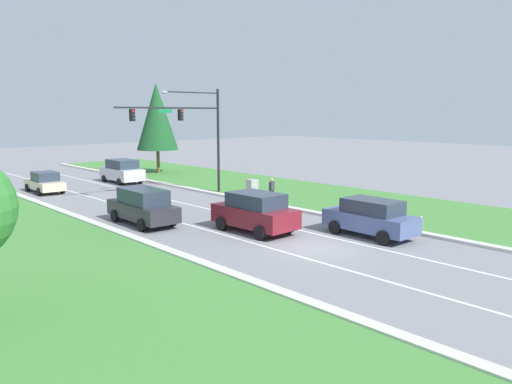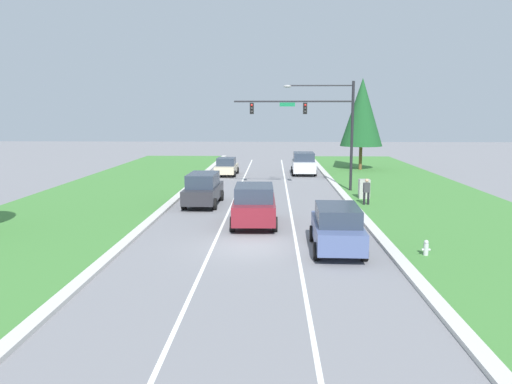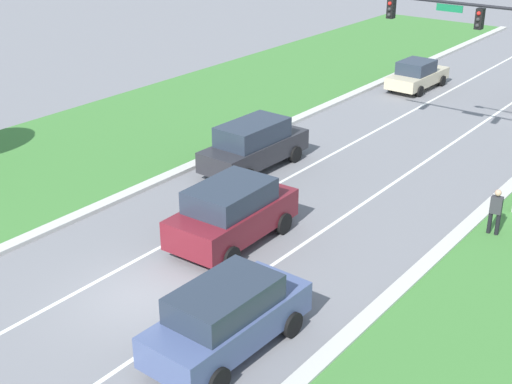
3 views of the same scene
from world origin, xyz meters
name	(u,v)px [view 1 (image 1 of 3)]	position (x,y,z in m)	size (l,w,h in m)	color
ground_plane	(319,247)	(0.00, 0.00, 0.00)	(160.00, 160.00, 0.00)	slate
curb_strip_right	(387,227)	(5.65, 0.00, 0.07)	(0.50, 90.00, 0.15)	beige
curb_strip_left	(224,271)	(-5.65, 0.00, 0.07)	(0.50, 90.00, 0.15)	beige
grass_verge_right	(435,214)	(10.90, 0.00, 0.04)	(10.00, 90.00, 0.08)	#427F38
grass_verge_left	(95,307)	(-10.90, 0.00, 0.04)	(10.00, 90.00, 0.08)	#427F38
lane_stripe_inner_left	(292,254)	(-1.80, 0.00, 0.00)	(0.14, 81.00, 0.01)	white
lane_stripe_inner_right	(343,240)	(1.80, 0.00, 0.00)	(0.14, 81.00, 0.01)	white
traffic_signal_mast	(191,124)	(3.96, 15.60, 5.31)	(8.58, 0.41, 7.91)	black
charcoal_suv	(143,206)	(-3.55, 9.75, 1.03)	(2.16, 5.13, 2.00)	#28282D
silver_suv	(122,171)	(3.63, 25.88, 1.04)	(2.28, 4.73, 2.06)	silver
burgundy_suv	(255,212)	(-0.18, 4.19, 1.07)	(2.36, 4.72, 2.07)	maroon
champagne_sedan	(45,182)	(-3.50, 24.81, 0.80)	(2.06, 4.52, 1.64)	beige
slate_blue_suv	(371,217)	(3.42, -0.44, 0.99)	(2.17, 4.75, 1.90)	#475684
utility_cabinet	(252,189)	(6.79, 12.14, 0.67)	(0.70, 0.60, 1.34)	#9E9E99
pedestrian	(272,189)	(6.51, 9.80, 0.94)	(0.41, 0.27, 1.69)	black
fire_hydrant	(421,222)	(6.83, -1.30, 0.34)	(0.34, 0.20, 0.70)	#B7B7BC
conifer_near_right_tree	(157,117)	(9.51, 29.43, 5.75)	(4.15, 4.15, 9.08)	brown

